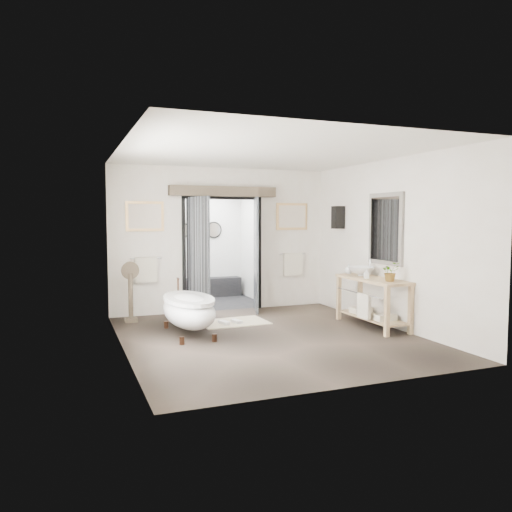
# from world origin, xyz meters

# --- Properties ---
(ground_plane) EXTENTS (5.00, 5.00, 0.00)m
(ground_plane) POSITION_xyz_m (0.00, 0.00, 0.00)
(ground_plane) COLOR #504136
(room_shell) EXTENTS (4.52, 5.02, 2.91)m
(room_shell) POSITION_xyz_m (-0.04, -0.13, 1.86)
(room_shell) COLOR white
(room_shell) RESTS_ON ground_plane
(shower_room) EXTENTS (2.22, 2.01, 2.51)m
(shower_room) POSITION_xyz_m (0.00, 3.99, 0.91)
(shower_room) COLOR black
(shower_room) RESTS_ON ground_plane
(back_wall_dressing) EXTENTS (3.82, 0.79, 2.52)m
(back_wall_dressing) POSITION_xyz_m (0.00, 2.32, 1.56)
(back_wall_dressing) COLOR black
(back_wall_dressing) RESTS_ON ground_plane
(clawfoot_tub) EXTENTS (0.77, 1.71, 0.84)m
(clawfoot_tub) POSITION_xyz_m (-1.15, 0.64, 0.41)
(clawfoot_tub) COLOR #361F14
(clawfoot_tub) RESTS_ON ground_plane
(vanity) EXTENTS (0.57, 1.60, 0.85)m
(vanity) POSITION_xyz_m (1.95, 0.08, 0.51)
(vanity) COLOR tan
(vanity) RESTS_ON ground_plane
(pedestal_mirror) EXTENTS (0.33, 0.21, 1.10)m
(pedestal_mirror) POSITION_xyz_m (-1.90, 2.01, 0.47)
(pedestal_mirror) COLOR #4C4335
(pedestal_mirror) RESTS_ON ground_plane
(rug) EXTENTS (1.23, 0.85, 0.01)m
(rug) POSITION_xyz_m (-0.19, 1.25, 0.01)
(rug) COLOR #C4B297
(rug) RESTS_ON ground_plane
(slippers) EXTENTS (0.40, 0.27, 0.05)m
(slippers) POSITION_xyz_m (-0.28, 1.16, 0.04)
(slippers) COLOR white
(slippers) RESTS_ON rug
(basin) EXTENTS (0.64, 0.64, 0.17)m
(basin) POSITION_xyz_m (1.95, 0.41, 0.93)
(basin) COLOR white
(basin) RESTS_ON vanity
(plant) EXTENTS (0.29, 0.26, 0.32)m
(plant) POSITION_xyz_m (1.96, -0.42, 1.01)
(plant) COLOR gray
(plant) RESTS_ON vanity
(soap_bottle_a) EXTENTS (0.09, 0.10, 0.17)m
(soap_bottle_a) POSITION_xyz_m (1.82, 0.06, 0.93)
(soap_bottle_a) COLOR gray
(soap_bottle_a) RESTS_ON vanity
(soap_bottle_b) EXTENTS (0.19, 0.19, 0.19)m
(soap_bottle_b) POSITION_xyz_m (1.94, 0.81, 0.94)
(soap_bottle_b) COLOR gray
(soap_bottle_b) RESTS_ON vanity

